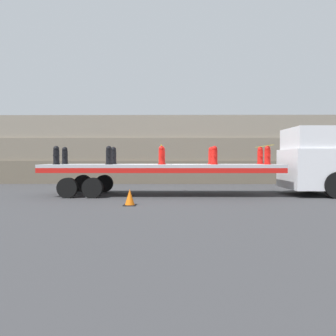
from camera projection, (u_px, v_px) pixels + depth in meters
The scene contains 17 objects.
ground_plane at pixel (162, 195), 14.25m from camera, with size 120.00×120.00×0.00m, color #38383A.
rock_cliff at pixel (165, 150), 21.94m from camera, with size 60.00×3.30×4.33m.
truck_cab at pixel (314, 162), 14.15m from camera, with size 2.35×2.73×2.90m.
flatbed_trailer at pixel (149, 170), 14.23m from camera, with size 10.03×2.61×1.34m.
fire_hydrant_black_near_0 at pixel (56, 155), 13.69m from camera, with size 0.31×0.49×0.78m.
fire_hydrant_black_far_0 at pixel (65, 156), 14.79m from camera, with size 0.31×0.49×0.78m.
fire_hydrant_black_near_1 at pixel (109, 155), 13.67m from camera, with size 0.31×0.49×0.78m.
fire_hydrant_black_far_1 at pixel (114, 156), 14.77m from camera, with size 0.31×0.49×0.78m.
fire_hydrant_red_near_2 at pixel (162, 155), 13.65m from camera, with size 0.31×0.49×0.78m.
fire_hydrant_red_far_2 at pixel (162, 156), 14.75m from camera, with size 0.31×0.49×0.78m.
fire_hydrant_red_near_3 at pixel (214, 155), 13.63m from camera, with size 0.31×0.49×0.78m.
fire_hydrant_red_far_3 at pixel (211, 156), 14.74m from camera, with size 0.31×0.49×0.78m.
fire_hydrant_red_near_4 at pixel (267, 155), 13.61m from camera, with size 0.31×0.49×0.78m.
fire_hydrant_red_far_4 at pixel (260, 156), 14.72m from camera, with size 0.31×0.49×0.78m.
cargo_strap_rear at pixel (162, 146), 14.19m from camera, with size 0.05×2.71×0.01m.
cargo_strap_middle at pixel (264, 146), 14.15m from camera, with size 0.05×2.71×0.01m.
traffic_cone at pixel (130, 197), 11.01m from camera, with size 0.42×0.42×0.55m.
Camera 1 is at (0.38, -14.21, 1.58)m, focal length 35.00 mm.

